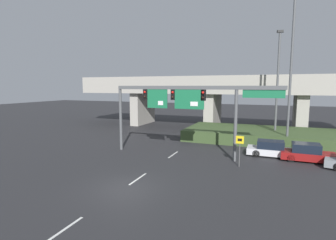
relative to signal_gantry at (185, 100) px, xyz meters
name	(u,v)px	position (x,y,z in m)	size (l,w,h in m)	color
ground_plane	(125,188)	(-1.12, -8.46, -5.08)	(160.00, 160.00, 0.00)	#262628
lane_markings	(185,147)	(-1.12, 3.49, -5.08)	(0.14, 36.74, 0.01)	silver
signal_gantry	(185,100)	(0.00, 0.00, 0.00)	(14.97, 0.44, 6.31)	#515456
speed_limit_sign	(240,146)	(4.98, -1.52, -3.44)	(0.60, 0.11, 2.52)	#4C4C4C
highway_light_pole_near	(292,59)	(8.72, 6.59, 3.85)	(0.70, 0.36, 17.10)	#515456
highway_light_pole_far	(277,84)	(7.61, 10.07, 1.46)	(0.70, 0.36, 12.35)	#515456
overpass_bridge	(213,92)	(-1.12, 17.12, 0.26)	(41.84, 7.95, 7.70)	#A39E93
grass_embankment	(260,135)	(6.03, 9.75, -4.45)	(16.77, 8.11, 1.26)	#384C28
parked_sedan_near_right	(272,149)	(7.32, 2.82, -4.43)	(4.35, 1.82, 1.41)	silver
parked_sedan_mid_right	(307,153)	(10.10, 2.30, -4.40)	(4.23, 1.91, 1.50)	maroon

